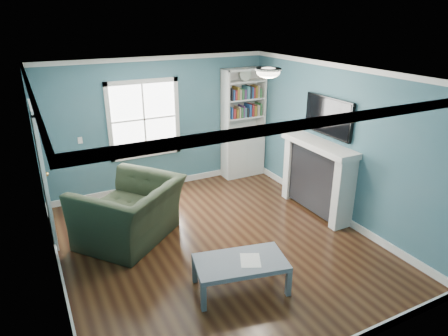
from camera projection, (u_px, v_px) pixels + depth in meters
name	position (u px, v px, depth m)	size (l,w,h in m)	color
floor	(216.00, 244.00, 6.19)	(5.00, 5.00, 0.00)	black
room_walls	(216.00, 147.00, 5.61)	(5.00, 5.00, 5.00)	#356676
trim	(216.00, 170.00, 5.74)	(4.50, 5.00, 2.60)	white
window	(144.00, 119.00, 7.59)	(1.40, 0.06, 1.50)	white
bookshelf	(243.00, 134.00, 8.51)	(0.90, 0.35, 2.31)	silver
fireplace	(317.00, 178.00, 7.01)	(0.44, 1.58, 1.30)	black
tv	(328.00, 116.00, 6.66)	(0.06, 1.10, 0.65)	black
door	(43.00, 174.00, 6.01)	(0.12, 0.98, 2.17)	silver
ceiling_fixture	(268.00, 72.00, 5.72)	(0.38, 0.38, 0.15)	white
light_switch	(80.00, 140.00, 7.17)	(0.08, 0.01, 0.12)	white
recliner	(129.00, 202.00, 6.10)	(1.46, 0.95, 1.27)	black
coffee_table	(241.00, 264.00, 5.06)	(1.26, 0.86, 0.42)	#545D64
paper_sheet	(250.00, 260.00, 5.04)	(0.25, 0.32, 0.00)	white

